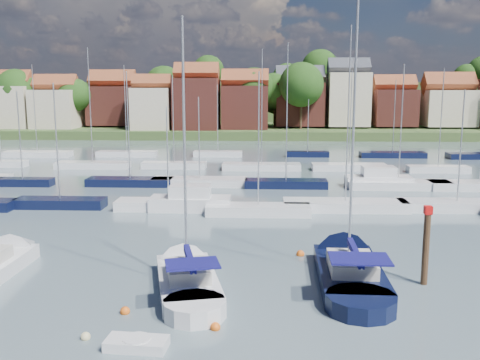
{
  "coord_description": "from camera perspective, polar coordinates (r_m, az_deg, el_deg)",
  "views": [
    {
      "loc": [
        1.05,
        -25.41,
        10.57
      ],
      "look_at": [
        -0.7,
        14.0,
        3.76
      ],
      "focal_mm": 40.0,
      "sensor_mm": 36.0,
      "label": 1
    }
  ],
  "objects": [
    {
      "name": "far_shore_town",
      "position": [
        158.19,
        2.99,
        7.62
      ],
      "size": [
        212.46,
        90.0,
        22.27
      ],
      "color": "#3F5028",
      "rests_on": "ground"
    },
    {
      "name": "buoy_c",
      "position": [
        26.73,
        -12.16,
        -13.73
      ],
      "size": [
        0.47,
        0.47,
        0.47
      ],
      "primitive_type": "sphere",
      "color": "#D85914",
      "rests_on": "ground"
    },
    {
      "name": "sailboat_centre",
      "position": [
        30.25,
        -5.84,
        -10.0
      ],
      "size": [
        5.5,
        11.67,
        15.35
      ],
      "rotation": [
        0.0,
        0.0,
        1.8
      ],
      "color": "silver",
      "rests_on": "ground"
    },
    {
      "name": "marina_field",
      "position": [
        61.4,
        3.31,
        0.27
      ],
      "size": [
        79.62,
        41.41,
        15.93
      ],
      "color": "silver",
      "rests_on": "ground"
    },
    {
      "name": "ground",
      "position": [
        66.26,
        1.6,
        0.61
      ],
      "size": [
        260.0,
        260.0,
        0.0
      ],
      "primitive_type": "plane",
      "color": "#44545C",
      "rests_on": "ground"
    },
    {
      "name": "buoy_e",
      "position": [
        34.7,
        6.45,
        -8.01
      ],
      "size": [
        0.51,
        0.51,
        0.51
      ],
      "primitive_type": "sphere",
      "color": "#D85914",
      "rests_on": "ground"
    },
    {
      "name": "timber_piling",
      "position": [
        30.94,
        19.13,
        -8.24
      ],
      "size": [
        0.4,
        0.4,
        6.63
      ],
      "color": "#4C331E",
      "rests_on": "ground"
    },
    {
      "name": "tender",
      "position": [
        23.32,
        -10.97,
        -16.77
      ],
      "size": [
        2.62,
        1.38,
        0.55
      ],
      "rotation": [
        0.0,
        0.0,
        -0.08
      ],
      "color": "silver",
      "rests_on": "ground"
    },
    {
      "name": "buoy_b",
      "position": [
        24.68,
        -16.14,
        -15.98
      ],
      "size": [
        0.42,
        0.42,
        0.42
      ],
      "primitive_type": "sphere",
      "color": "beige",
      "rests_on": "ground"
    },
    {
      "name": "sailboat_navy",
      "position": [
        32.29,
        11.21,
        -8.86
      ],
      "size": [
        3.78,
        13.1,
        17.96
      ],
      "rotation": [
        0.0,
        0.0,
        1.54
      ],
      "color": "black",
      "rests_on": "ground"
    },
    {
      "name": "buoy_d",
      "position": [
        24.63,
        -2.65,
        -15.64
      ],
      "size": [
        0.46,
        0.46,
        0.46
      ],
      "primitive_type": "sphere",
      "color": "#D85914",
      "rests_on": "ground"
    },
    {
      "name": "sailboat_left",
      "position": [
        35.16,
        -24.21,
        -7.99
      ],
      "size": [
        2.96,
        10.95,
        14.88
      ],
      "rotation": [
        0.0,
        0.0,
        1.56
      ],
      "color": "silver",
      "rests_on": "ground"
    }
  ]
}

